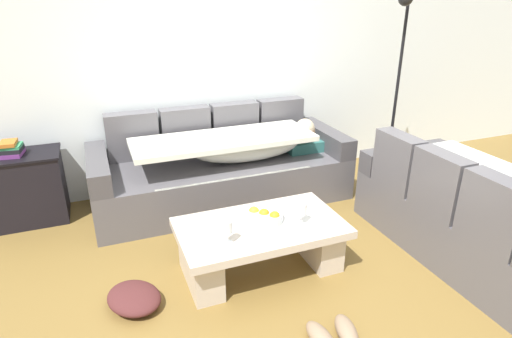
{
  "coord_description": "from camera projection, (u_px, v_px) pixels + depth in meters",
  "views": [
    {
      "loc": [
        -1.26,
        -2.08,
        1.92
      ],
      "look_at": [
        -0.05,
        1.0,
        0.55
      ],
      "focal_mm": 29.69,
      "sensor_mm": 36.0,
      "label": 1
    }
  ],
  "objects": [
    {
      "name": "floor_lamp",
      "position": [
        397.0,
        78.0,
        4.36
      ],
      "size": [
        0.33,
        0.31,
        1.95
      ],
      "color": "black",
      "rests_on": "ground_plane"
    },
    {
      "name": "couch_near_window",
      "position": [
        469.0,
        214.0,
        3.3
      ],
      "size": [
        0.92,
        1.76,
        0.88
      ],
      "rotation": [
        0.0,
        0.0,
        1.57
      ],
      "color": "#57555A",
      "rests_on": "ground_plane"
    },
    {
      "name": "ground_plane",
      "position": [
        315.0,
        292.0,
        2.95
      ],
      "size": [
        14.0,
        14.0,
        0.0
      ],
      "primitive_type": "plane",
      "color": "brown"
    },
    {
      "name": "book_stack_on_cabinet",
      "position": [
        11.0,
        149.0,
        3.6
      ],
      "size": [
        0.18,
        0.23,
        0.13
      ],
      "color": "#72337F",
      "rests_on": "side_cabinet"
    },
    {
      "name": "side_cabinet",
      "position": [
        22.0,
        189.0,
        3.75
      ],
      "size": [
        0.72,
        0.44,
        0.64
      ],
      "color": "black",
      "rests_on": "ground_plane"
    },
    {
      "name": "pair_of_shoes",
      "position": [
        334.0,
        334.0,
        2.52
      ],
      "size": [
        0.33,
        0.29,
        0.09
      ],
      "color": "#8C7259",
      "rests_on": "ground_plane"
    },
    {
      "name": "couch_along_wall",
      "position": [
        226.0,
        168.0,
        4.18
      ],
      "size": [
        2.44,
        0.92,
        0.88
      ],
      "color": "#57555A",
      "rests_on": "ground_plane"
    },
    {
      "name": "coffee_table",
      "position": [
        261.0,
        241.0,
        3.11
      ],
      "size": [
        1.2,
        0.68,
        0.38
      ],
      "color": "beige",
      "rests_on": "ground_plane"
    },
    {
      "name": "back_wall",
      "position": [
        219.0,
        55.0,
        4.28
      ],
      "size": [
        9.0,
        0.1,
        2.7
      ],
      "primitive_type": "cube",
      "color": "white",
      "rests_on": "ground_plane"
    },
    {
      "name": "open_magazine",
      "position": [
        298.0,
        217.0,
        3.15
      ],
      "size": [
        0.31,
        0.25,
        0.01
      ],
      "primitive_type": "cube",
      "rotation": [
        0.0,
        0.0,
        -0.14
      ],
      "color": "white",
      "rests_on": "coffee_table"
    },
    {
      "name": "fruit_bowl",
      "position": [
        264.0,
        216.0,
        3.08
      ],
      "size": [
        0.28,
        0.28,
        0.1
      ],
      "color": "silver",
      "rests_on": "coffee_table"
    },
    {
      "name": "wine_glass_near_right",
      "position": [
        302.0,
        210.0,
        3.02
      ],
      "size": [
        0.07,
        0.07,
        0.17
      ],
      "color": "silver",
      "rests_on": "coffee_table"
    },
    {
      "name": "wine_glass_near_left",
      "position": [
        228.0,
        228.0,
        2.79
      ],
      "size": [
        0.07,
        0.07,
        0.17
      ],
      "color": "silver",
      "rests_on": "coffee_table"
    },
    {
      "name": "crumpled_garment",
      "position": [
        134.0,
        298.0,
        2.8
      ],
      "size": [
        0.47,
        0.5,
        0.12
      ],
      "primitive_type": "ellipsoid",
      "rotation": [
        0.0,
        0.0,
        2.06
      ],
      "color": "#4C2323",
      "rests_on": "ground_plane"
    }
  ]
}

